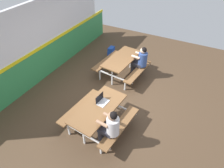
# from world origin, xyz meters

# --- Properties ---
(ground_plane) EXTENTS (10.00, 10.00, 0.02)m
(ground_plane) POSITION_xyz_m (0.00, 0.00, -0.01)
(ground_plane) COLOR #4C3826
(accent_backdrop) EXTENTS (8.00, 0.14, 2.60)m
(accent_backdrop) POSITION_xyz_m (0.00, 2.74, 1.25)
(accent_backdrop) COLOR #338C4C
(accent_backdrop) RESTS_ON ground
(picnic_table_left) EXTENTS (1.69, 1.69, 0.74)m
(picnic_table_left) POSITION_xyz_m (-1.21, -0.19, 0.57)
(picnic_table_left) COLOR brown
(picnic_table_left) RESTS_ON ground
(picnic_table_right) EXTENTS (1.69, 1.69, 0.74)m
(picnic_table_right) POSITION_xyz_m (1.21, 0.30, 0.57)
(picnic_table_right) COLOR brown
(picnic_table_right) RESTS_ON ground
(student_nearer) EXTENTS (0.39, 0.54, 1.21)m
(student_nearer) POSITION_xyz_m (-1.56, -0.72, 0.71)
(student_nearer) COLOR #2D2D38
(student_nearer) RESTS_ON ground
(student_further) EXTENTS (0.39, 0.54, 1.21)m
(student_further) POSITION_xyz_m (1.45, -0.29, 0.71)
(student_further) COLOR #2D2D38
(student_further) RESTS_ON ground
(laptop_silver) EXTENTS (0.34, 0.25, 0.22)m
(laptop_silver) POSITION_xyz_m (-0.99, -0.18, 0.79)
(laptop_silver) COLOR silver
(laptop_silver) RESTS_ON picnic_table_left
(backpack_dark) EXTENTS (0.30, 0.22, 0.44)m
(backpack_dark) POSITION_xyz_m (2.19, 1.25, 0.22)
(backpack_dark) COLOR #1E47B2
(backpack_dark) RESTS_ON ground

